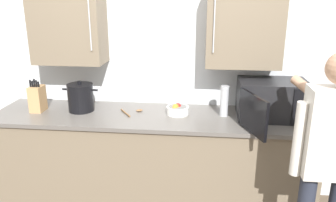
{
  "coord_description": "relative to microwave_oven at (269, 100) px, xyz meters",
  "views": [
    {
      "loc": [
        0.45,
        -2.12,
        1.97
      ],
      "look_at": [
        0.15,
        0.63,
        1.09
      ],
      "focal_mm": 35.95,
      "sensor_mm": 36.0,
      "label": 1
    }
  ],
  "objects": [
    {
      "name": "back_wall_tiled",
      "position": [
        -1.01,
        0.32,
        0.37
      ],
      "size": [
        4.22,
        0.44,
        2.83
      ],
      "color": "silver",
      "rests_on": "ground_plane"
    },
    {
      "name": "counter_unit",
      "position": [
        -1.01,
        -0.04,
        -0.63
      ],
      "size": [
        2.87,
        0.7,
        0.94
      ],
      "color": "#756651",
      "rests_on": "ground_plane"
    },
    {
      "name": "microwave_oven",
      "position": [
        0.0,
        0.0,
        0.0
      ],
      "size": [
        0.59,
        0.78,
        0.33
      ],
      "color": "black",
      "rests_on": "counter_unit"
    },
    {
      "name": "knife_block",
      "position": [
        -2.07,
        -0.04,
        -0.04
      ],
      "size": [
        0.11,
        0.15,
        0.31
      ],
      "color": "tan",
      "rests_on": "counter_unit"
    },
    {
      "name": "wooden_spoon",
      "position": [
        -1.2,
        0.01,
        -0.15
      ],
      "size": [
        0.22,
        0.21,
        0.02
      ],
      "color": "brown",
      "rests_on": "counter_unit"
    },
    {
      "name": "fruit_bowl",
      "position": [
        -0.79,
        0.01,
        -0.12
      ],
      "size": [
        0.2,
        0.2,
        0.1
      ],
      "color": "white",
      "rests_on": "counter_unit"
    },
    {
      "name": "stock_pot",
      "position": [
        -1.68,
        0.01,
        -0.04
      ],
      "size": [
        0.33,
        0.24,
        0.28
      ],
      "color": "black",
      "rests_on": "counter_unit"
    },
    {
      "name": "thermos_flask",
      "position": [
        -0.38,
        0.01,
        -0.03
      ],
      "size": [
        0.08,
        0.08,
        0.27
      ],
      "color": "#B7BABF",
      "rests_on": "counter_unit"
    },
    {
      "name": "person_figure",
      "position": [
        0.24,
        -0.8,
        -0.11
      ],
      "size": [
        0.44,
        0.6,
        1.65
      ],
      "color": "#282D3D",
      "rests_on": "ground_plane"
    }
  ]
}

